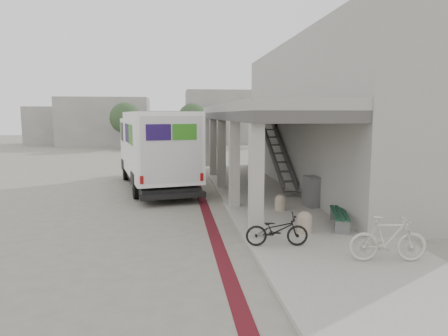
{
  "coord_description": "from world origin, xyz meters",
  "views": [
    {
      "loc": [
        -0.17,
        -14.24,
        3.56
      ],
      "look_at": [
        1.68,
        0.27,
        1.6
      ],
      "focal_mm": 32.0,
      "sensor_mm": 36.0,
      "label": 1
    }
  ],
  "objects": [
    {
      "name": "bollard_far",
      "position": [
        3.65,
        -0.43,
        0.4
      ],
      "size": [
        0.38,
        0.38,
        0.57
      ],
      "color": "tan",
      "rests_on": "sidewalk"
    },
    {
      "name": "transit_building",
      "position": [
        6.83,
        4.5,
        3.4
      ],
      "size": [
        7.6,
        17.0,
        7.0
      ],
      "color": "gray",
      "rests_on": "ground"
    },
    {
      "name": "tree_mid",
      "position": [
        2.0,
        30.0,
        3.18
      ],
      "size": [
        3.2,
        3.2,
        4.8
      ],
      "color": "#38281C",
      "rests_on": "ground"
    },
    {
      "name": "tree_left",
      "position": [
        -5.0,
        28.0,
        3.18
      ],
      "size": [
        3.2,
        3.2,
        4.8
      ],
      "color": "#38281C",
      "rests_on": "ground"
    },
    {
      "name": "fedex_truck",
      "position": [
        -1.02,
        5.29,
        1.96
      ],
      "size": [
        4.23,
        8.98,
        3.69
      ],
      "rotation": [
        0.0,
        0.0,
        0.2
      ],
      "color": "black",
      "rests_on": "ground"
    },
    {
      "name": "bicycle_cream",
      "position": [
        4.8,
        -5.75,
        0.67
      ],
      "size": [
        1.88,
        0.76,
        1.1
      ],
      "primitive_type": "imported",
      "rotation": [
        0.0,
        0.0,
        1.43
      ],
      "color": "#BBB9A4",
      "rests_on": "sidewalk"
    },
    {
      "name": "ground",
      "position": [
        0.0,
        0.0,
        0.0
      ],
      "size": [
        120.0,
        120.0,
        0.0
      ],
      "primitive_type": "plane",
      "color": "slate",
      "rests_on": "ground"
    },
    {
      "name": "bike_lane_stripe",
      "position": [
        1.0,
        2.0,
        0.01
      ],
      "size": [
        0.35,
        40.0,
        0.01
      ],
      "primitive_type": "cube",
      "color": "#4E0F17",
      "rests_on": "ground"
    },
    {
      "name": "tree_right",
      "position": [
        10.0,
        29.0,
        3.18
      ],
      "size": [
        3.2,
        3.2,
        4.8
      ],
      "color": "#38281C",
      "rests_on": "ground"
    },
    {
      "name": "distant_backdrop",
      "position": [
        -2.84,
        35.89,
        2.7
      ],
      "size": [
        28.0,
        10.0,
        6.5
      ],
      "color": "gray",
      "rests_on": "ground"
    },
    {
      "name": "bicycle_black",
      "position": [
        2.5,
        -4.31,
        0.55
      ],
      "size": [
        1.69,
        0.74,
        0.86
      ],
      "primitive_type": "imported",
      "rotation": [
        0.0,
        0.0,
        1.47
      ],
      "color": "black",
      "rests_on": "sidewalk"
    },
    {
      "name": "bollard_near",
      "position": [
        3.62,
        -3.25,
        0.44
      ],
      "size": [
        0.43,
        0.43,
        0.64
      ],
      "color": "gray",
      "rests_on": "sidewalk"
    },
    {
      "name": "bench",
      "position": [
        4.9,
        -2.77,
        0.45
      ],
      "size": [
        0.97,
        1.97,
        0.45
      ],
      "rotation": [
        0.0,
        0.0,
        -0.3
      ],
      "color": "slate",
      "rests_on": "sidewalk"
    },
    {
      "name": "sidewalk",
      "position": [
        4.0,
        0.0,
        0.06
      ],
      "size": [
        4.4,
        28.0,
        0.12
      ],
      "primitive_type": "cube",
      "color": "gray",
      "rests_on": "ground"
    },
    {
      "name": "utility_cabinet",
      "position": [
        5.0,
        -0.03,
        0.69
      ],
      "size": [
        0.61,
        0.75,
        1.14
      ],
      "primitive_type": "cube",
      "rotation": [
        0.0,
        0.0,
        0.15
      ],
      "color": "gray",
      "rests_on": "sidewalk"
    }
  ]
}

